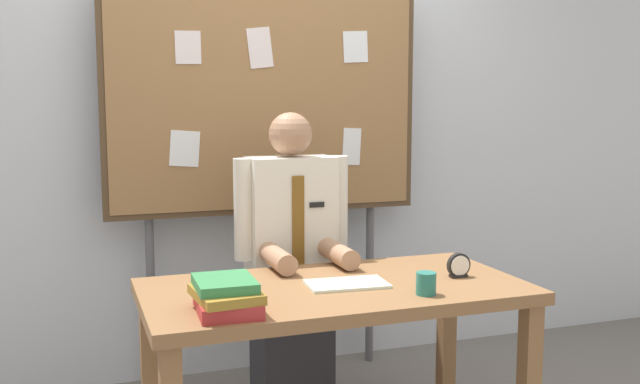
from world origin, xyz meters
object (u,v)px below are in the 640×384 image
object	(u,v)px
person	(292,274)
bulletin_board	(266,103)
desk	(335,309)
coffee_mug	(426,284)
desk_clock	(459,266)
book_stack	(226,296)
open_notebook	(347,284)

from	to	relation	value
person	bulletin_board	world-z (taller)	bulletin_board
desk	coffee_mug	distance (m)	0.39
desk	desk_clock	size ratio (longest dim) A/B	14.86
bulletin_board	book_stack	xyz separation A→B (m)	(-0.48, -1.22, -0.66)
person	book_stack	bearing A→B (deg)	-121.34
bulletin_board	desk_clock	world-z (taller)	bulletin_board
bulletin_board	book_stack	bearing A→B (deg)	-111.50
desk	bulletin_board	bearing A→B (deg)	90.00
open_notebook	desk_clock	bearing A→B (deg)	-3.52
desk_clock	book_stack	bearing A→B (deg)	-170.74
coffee_mug	desk	bearing A→B (deg)	138.36
book_stack	coffee_mug	xyz separation A→B (m)	(0.75, -0.03, -0.01)
person	coffee_mug	distance (m)	0.87
bulletin_board	open_notebook	xyz separation A→B (m)	(0.04, -1.02, -0.71)
desk	bulletin_board	world-z (taller)	bulletin_board
person	coffee_mug	world-z (taller)	person
book_stack	open_notebook	bearing A→B (deg)	20.33
bulletin_board	desk	bearing A→B (deg)	-90.00
desk	desk_clock	world-z (taller)	desk_clock
book_stack	desk_clock	size ratio (longest dim) A/B	2.95
desk	desk_clock	distance (m)	0.55
desk	desk_clock	xyz separation A→B (m)	(0.53, -0.05, 0.14)
open_notebook	desk	bearing A→B (deg)	155.30
book_stack	coffee_mug	size ratio (longest dim) A/B	3.51
desk_clock	person	bearing A→B (deg)	130.19
bulletin_board	book_stack	size ratio (longest dim) A/B	6.95
coffee_mug	desk_clock	bearing A→B (deg)	37.40
coffee_mug	bulletin_board	bearing A→B (deg)	102.37
desk	bulletin_board	xyz separation A→B (m)	(0.00, 1.00, 0.81)
desk	book_stack	distance (m)	0.55
open_notebook	coffee_mug	bearing A→B (deg)	-44.13
book_stack	coffee_mug	bearing A→B (deg)	-2.23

